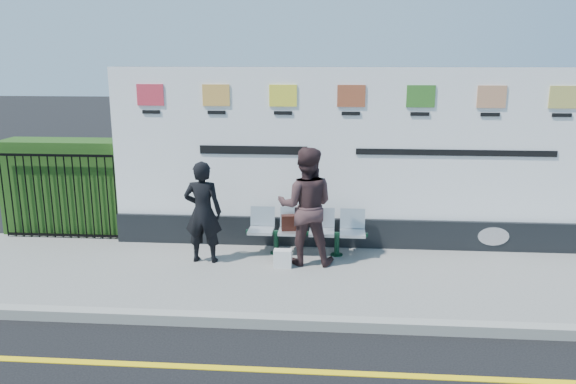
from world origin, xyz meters
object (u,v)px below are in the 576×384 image
object	(u,v)px
bench	(306,242)
woman_left	(203,212)
billboard	(349,171)
woman_right	(306,206)

from	to	relation	value
bench	woman_left	world-z (taller)	woman_left
billboard	bench	bearing A→B (deg)	-143.18
woman_right	woman_left	bearing A→B (deg)	3.30
woman_left	woman_right	distance (m)	1.61
woman_left	woman_right	bearing A→B (deg)	-176.43
bench	woman_right	bearing A→B (deg)	-88.42
billboard	woman_right	bearing A→B (deg)	-127.49
billboard	bench	xyz separation A→B (m)	(-0.68, -0.51, -1.10)
billboard	woman_left	bearing A→B (deg)	-157.33
billboard	woman_right	world-z (taller)	billboard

